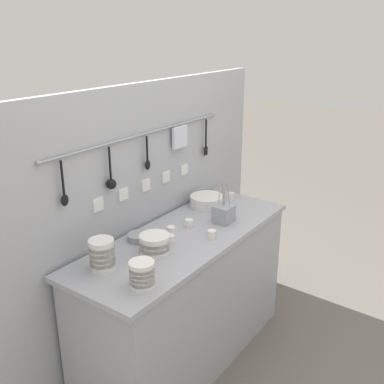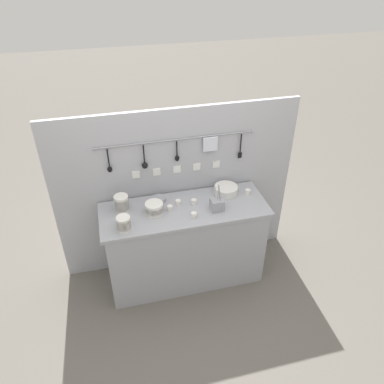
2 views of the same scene
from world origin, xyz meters
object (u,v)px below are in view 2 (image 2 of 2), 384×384
object	(u,v)px
bowl_stack_short_front	(154,208)
cup_beside_plates	(194,202)
cup_front_left	(194,215)
plate_stack	(226,190)
cutlery_caddy	(217,204)
cup_front_right	(178,202)
bowl_stack_back_corner	(122,203)
cup_back_left	(248,192)
cup_by_caddy	(170,208)
bowl_stack_tall_left	(124,223)
steel_mixing_bowl	(159,199)

from	to	relation	value
bowl_stack_short_front	cup_beside_plates	bearing A→B (deg)	7.47
cup_front_left	plate_stack	bearing A→B (deg)	36.78
cutlery_caddy	cup_front_right	distance (m)	0.36
bowl_stack_short_front	cup_beside_plates	distance (m)	0.38
bowl_stack_back_corner	cutlery_caddy	xyz separation A→B (m)	(0.83, -0.19, -0.02)
cutlery_caddy	bowl_stack_short_front	bearing A→B (deg)	171.83
cup_back_left	cup_by_caddy	bearing A→B (deg)	-174.68
bowl_stack_back_corner	cutlery_caddy	distance (m)	0.85
cup_front_right	cup_beside_plates	distance (m)	0.14
bowl_stack_back_corner	cup_front_right	distance (m)	0.51
cup_back_left	bowl_stack_back_corner	bearing A→B (deg)	178.76
bowl_stack_back_corner	cup_back_left	bearing A→B (deg)	-1.24
cup_back_left	plate_stack	bearing A→B (deg)	160.96
cup_front_right	bowl_stack_short_front	bearing A→B (deg)	-162.16
cup_back_left	bowl_stack_tall_left	bearing A→B (deg)	-168.61
cutlery_caddy	cup_by_caddy	size ratio (longest dim) A/B	5.44
cutlery_caddy	cup_front_right	world-z (taller)	cutlery_caddy
bowl_stack_short_front	cup_by_caddy	distance (m)	0.14
bowl_stack_tall_left	steel_mixing_bowl	bearing A→B (deg)	43.59
bowl_stack_tall_left	cup_front_right	bearing A→B (deg)	24.45
steel_mixing_bowl	bowl_stack_back_corner	bearing A→B (deg)	-168.80
bowl_stack_back_corner	cutlery_caddy	world-z (taller)	cutlery_caddy
cup_front_left	cup_beside_plates	distance (m)	0.20
plate_stack	cup_by_caddy	distance (m)	0.60
bowl_stack_short_front	cup_by_caddy	size ratio (longest dim) A/B	3.23
bowl_stack_back_corner	cup_front_left	world-z (taller)	bowl_stack_back_corner
bowl_stack_tall_left	bowl_stack_back_corner	bearing A→B (deg)	88.01
bowl_stack_short_front	cup_beside_plates	world-z (taller)	bowl_stack_short_front
cup_by_caddy	bowl_stack_tall_left	bearing A→B (deg)	-158.27
plate_stack	cup_beside_plates	xyz separation A→B (m)	(-0.34, -0.10, -0.01)
plate_stack	cutlery_caddy	world-z (taller)	cutlery_caddy
bowl_stack_tall_left	bowl_stack_short_front	xyz separation A→B (m)	(0.29, 0.16, -0.01)
bowl_stack_tall_left	cutlery_caddy	bearing A→B (deg)	5.47
bowl_stack_short_front	cup_front_right	distance (m)	0.25
steel_mixing_bowl	cutlery_caddy	world-z (taller)	cutlery_caddy
bowl_stack_short_front	cup_front_right	size ratio (longest dim) A/B	3.23
bowl_stack_tall_left	plate_stack	bearing A→B (deg)	17.17
bowl_stack_tall_left	cup_front_left	distance (m)	0.61
cutlery_caddy	cup_beside_plates	distance (m)	0.22
steel_mixing_bowl	cup_front_left	size ratio (longest dim) A/B	2.58
steel_mixing_bowl	cup_beside_plates	xyz separation A→B (m)	(0.31, -0.13, 0.01)
cup_by_caddy	cup_front_right	distance (m)	0.11
bowl_stack_tall_left	plate_stack	size ratio (longest dim) A/B	0.57
steel_mixing_bowl	cup_front_left	xyz separation A→B (m)	(0.26, -0.32, 0.01)
bowl_stack_tall_left	plate_stack	world-z (taller)	bowl_stack_tall_left
plate_stack	cup_front_left	distance (m)	0.49
steel_mixing_bowl	cutlery_caddy	xyz separation A→B (m)	(0.49, -0.26, 0.04)
plate_stack	steel_mixing_bowl	xyz separation A→B (m)	(-0.65, 0.03, -0.02)
cutlery_caddy	cup_by_caddy	xyz separation A→B (m)	(-0.42, 0.09, -0.03)
steel_mixing_bowl	cup_beside_plates	world-z (taller)	cup_beside_plates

